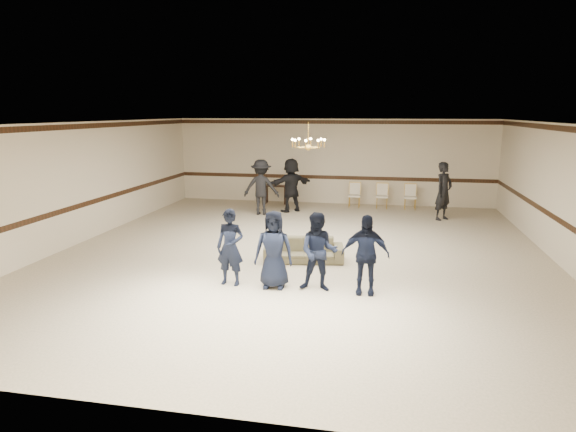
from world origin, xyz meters
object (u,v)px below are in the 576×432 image
adult_right (444,191)px  banquet_chair_left (354,195)px  boy_b (274,250)px  chandelier (308,135)px  adult_mid (291,185)px  boy_a (230,247)px  console_table (276,194)px  boy_c (319,252)px  banquet_chair_mid (382,196)px  boy_d (365,254)px  settee (304,250)px  adult_left (261,187)px  banquet_chair_right (410,197)px

adult_right → banquet_chair_left: size_ratio=2.10×
banquet_chair_left → boy_b: bearing=-97.5°
chandelier → adult_mid: 4.69m
boy_a → console_table: bearing=100.5°
boy_c → banquet_chair_mid: 8.98m
boy_c → boy_d: bearing=-0.5°
boy_a → console_table: (-1.07, 9.10, -0.43)m
chandelier → console_table: bearing=110.8°
boy_d → banquet_chair_left: bearing=93.7°
boy_c → banquet_chair_mid: boy_c is taller
settee → adult_right: adult_right is taller
adult_right → console_table: size_ratio=2.22×
adult_left → adult_mid: 1.14m
boy_d → adult_mid: 8.23m
adult_left → boy_a: bearing=95.5°
boy_d → settee: bearing=127.4°
chandelier → settee: 3.13m
banquet_chair_mid → console_table: size_ratio=1.06×
boy_c → banquet_chair_left: (0.13, 8.90, -0.33)m
banquet_chair_left → console_table: size_ratio=1.06×
boy_c → banquet_chair_right: 9.16m
settee → banquet_chair_right: 7.54m
adult_mid → boy_c: bearing=63.5°
adult_mid → boy_b: bearing=57.1°
settee → adult_right: 6.59m
boy_a → adult_left: size_ratio=0.83×
chandelier → banquet_chair_left: chandelier is taller
boy_a → adult_left: bearing=102.8°
banquet_chair_left → banquet_chair_mid: size_ratio=1.00×
settee → adult_left: adult_left is taller
banquet_chair_mid → console_table: 4.01m
adult_left → console_table: size_ratio=2.22×
chandelier → console_table: (-2.09, 5.50, -2.52)m
adult_left → adult_mid: size_ratio=1.00×
chandelier → banquet_chair_mid: size_ratio=1.05×
adult_mid → banquet_chair_mid: bearing=159.9°
adult_right → banquet_chair_left: bearing=103.8°
adult_right → banquet_chair_left: adult_right is taller
boy_b → console_table: boy_b is taller
adult_left → banquet_chair_mid: adult_left is taller
boy_d → adult_right: 7.62m
boy_c → adult_left: adult_left is taller
chandelier → boy_c: bearing=-77.8°
boy_b → adult_left: (-2.01, 7.00, 0.16)m
chandelier → boy_a: size_ratio=0.60×
boy_b → settee: bearing=78.0°
boy_c → boy_a: bearing=179.5°
console_table → boy_d: bearing=-61.8°
boy_b → banquet_chair_mid: size_ratio=1.75×
adult_mid → banquet_chair_right: (4.14, 1.21, -0.49)m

